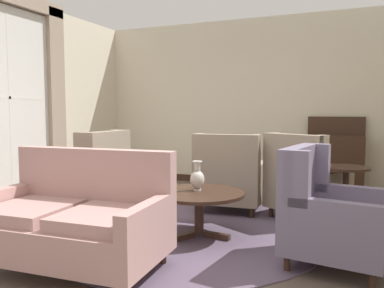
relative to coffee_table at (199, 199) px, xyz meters
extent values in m
plane|color=brown|center=(-0.25, -0.16, -0.41)|extent=(9.16, 9.16, 0.00)
cube|color=beige|center=(-0.25, 3.11, 1.08)|extent=(5.88, 0.08, 2.98)
cube|color=beige|center=(-3.10, 0.82, 1.08)|extent=(0.08, 4.58, 2.98)
cube|color=#382319|center=(-0.25, 3.05, -0.35)|extent=(5.72, 0.03, 0.12)
cylinder|color=#5B4C60|center=(-0.25, 0.14, -0.40)|extent=(3.16, 3.16, 0.01)
cube|color=silver|center=(-3.04, 0.32, 1.13)|extent=(0.03, 1.44, 2.48)
cube|color=white|center=(-3.03, 0.32, 1.13)|extent=(0.02, 1.52, 2.56)
cube|color=white|center=(-3.02, 0.32, 1.13)|extent=(0.02, 0.04, 2.48)
cube|color=white|center=(-3.02, 0.32, 1.13)|extent=(0.02, 1.44, 0.04)
cube|color=tan|center=(-2.98, 1.22, 1.18)|extent=(0.10, 0.32, 2.78)
cylinder|color=#382319|center=(0.00, 0.00, 0.06)|extent=(0.97, 0.97, 0.04)
cylinder|color=#382319|center=(0.00, 0.00, -0.16)|extent=(0.10, 0.10, 0.41)
cube|color=#382319|center=(0.22, -0.03, -0.38)|extent=(0.29, 0.09, 0.07)
cube|color=#382319|center=(-0.09, 0.20, -0.38)|extent=(0.16, 0.28, 0.07)
cube|color=#382319|center=(-0.10, -0.19, -0.38)|extent=(0.18, 0.28, 0.07)
cylinder|color=beige|center=(-0.04, 0.05, 0.09)|extent=(0.09, 0.09, 0.02)
ellipsoid|color=beige|center=(-0.04, 0.05, 0.20)|extent=(0.16, 0.16, 0.19)
cylinder|color=beige|center=(-0.04, 0.05, 0.34)|extent=(0.06, 0.06, 0.10)
torus|color=beige|center=(-0.04, 0.05, 0.39)|extent=(0.11, 0.11, 0.02)
cube|color=tan|center=(-0.69, -1.25, -0.12)|extent=(1.65, 0.99, 0.30)
cube|color=tan|center=(-0.71, -0.87, 0.31)|extent=(1.61, 0.23, 0.56)
cube|color=tan|center=(-1.04, -1.31, 0.08)|extent=(0.68, 0.73, 0.10)
cube|color=tan|center=(-0.33, -1.27, 0.08)|extent=(0.68, 0.73, 0.10)
cube|color=tan|center=(0.06, -1.25, 0.13)|extent=(0.16, 0.80, 0.20)
cylinder|color=#382319|center=(-1.41, -0.92, -0.34)|extent=(0.06, 0.06, 0.14)
cylinder|color=#382319|center=(-0.01, -0.84, -0.34)|extent=(0.06, 0.06, 0.14)
cube|color=gray|center=(-0.03, 1.23, -0.11)|extent=(0.92, 0.91, 0.31)
cube|color=gray|center=(0.01, 0.88, 0.34)|extent=(0.86, 0.21, 0.60)
cube|color=gray|center=(0.37, 1.00, 0.41)|extent=(0.12, 0.21, 0.46)
cube|color=gray|center=(-0.37, 0.94, 0.41)|extent=(0.12, 0.21, 0.46)
cube|color=gray|center=(0.34, 1.31, 0.14)|extent=(0.17, 0.74, 0.19)
cube|color=gray|center=(-0.40, 1.24, 0.14)|extent=(0.17, 0.74, 0.19)
cylinder|color=#382319|center=(0.29, 1.59, -0.34)|extent=(0.06, 0.06, 0.14)
cylinder|color=#382319|center=(-0.40, 1.53, -0.34)|extent=(0.06, 0.06, 0.14)
cylinder|color=#382319|center=(0.35, 0.92, -0.34)|extent=(0.06, 0.06, 0.14)
cylinder|color=#382319|center=(-0.34, 0.86, -0.34)|extent=(0.06, 0.06, 0.14)
cube|color=gray|center=(0.99, 1.23, -0.13)|extent=(1.07, 1.12, 0.28)
cube|color=gray|center=(0.82, 0.91, 0.34)|extent=(0.74, 0.47, 0.65)
cube|color=gray|center=(1.16, 0.84, 0.41)|extent=(0.18, 0.22, 0.50)
cube|color=gray|center=(0.57, 1.15, 0.41)|extent=(0.18, 0.22, 0.50)
cube|color=gray|center=(1.31, 1.13, 0.11)|extent=(0.44, 0.72, 0.19)
cube|color=gray|center=(0.72, 1.43, 0.11)|extent=(0.44, 0.72, 0.19)
cylinder|color=#382319|center=(1.42, 1.41, -0.34)|extent=(0.06, 0.06, 0.14)
cylinder|color=#382319|center=(0.89, 1.68, -0.34)|extent=(0.06, 0.06, 0.14)
cylinder|color=#382319|center=(1.09, 0.78, -0.34)|extent=(0.06, 0.06, 0.14)
cylinder|color=#382319|center=(0.56, 1.06, -0.34)|extent=(0.06, 0.06, 0.14)
cube|color=gray|center=(-1.50, -0.01, -0.13)|extent=(0.86, 0.76, 0.29)
cube|color=gray|center=(-1.14, -0.02, 0.36)|extent=(0.15, 0.75, 0.68)
cube|color=gray|center=(-1.23, 0.31, 0.44)|extent=(0.20, 0.10, 0.52)
cube|color=gray|center=(-1.24, -0.34, 0.44)|extent=(0.20, 0.10, 0.52)
cube|color=gray|center=(-1.54, 0.31, 0.11)|extent=(0.75, 0.11, 0.19)
cube|color=gray|center=(-1.55, -0.33, 0.11)|extent=(0.75, 0.11, 0.19)
cylinder|color=#382319|center=(-1.84, 0.29, -0.34)|extent=(0.06, 0.06, 0.14)
cylinder|color=#382319|center=(-1.85, -0.30, -0.34)|extent=(0.06, 0.06, 0.14)
cylinder|color=#382319|center=(-1.15, 0.28, -0.34)|extent=(0.06, 0.06, 0.14)
cylinder|color=#382319|center=(-1.15, -0.31, -0.34)|extent=(0.06, 0.06, 0.14)
cube|color=slate|center=(1.40, -0.29, -0.13)|extent=(0.93, 0.93, 0.29)
cube|color=slate|center=(1.06, -0.24, 0.32)|extent=(0.26, 0.84, 0.61)
cube|color=slate|center=(1.10, -0.61, 0.39)|extent=(0.21, 0.13, 0.46)
cube|color=slate|center=(1.20, 0.11, 0.39)|extent=(0.21, 0.13, 0.46)
cube|color=slate|center=(1.39, -0.65, 0.13)|extent=(0.72, 0.20, 0.23)
cube|color=slate|center=(1.50, 0.06, 0.13)|extent=(0.72, 0.20, 0.23)
cylinder|color=#382319|center=(1.67, -0.66, -0.34)|extent=(0.06, 0.06, 0.14)
cylinder|color=#382319|center=(1.77, -0.01, -0.34)|extent=(0.06, 0.06, 0.14)
cylinder|color=#382319|center=(1.02, -0.57, -0.34)|extent=(0.06, 0.06, 0.14)
cylinder|color=#382319|center=(1.12, 0.09, -0.34)|extent=(0.06, 0.06, 0.14)
cylinder|color=#382319|center=(1.44, 1.00, 0.28)|extent=(0.53, 0.53, 0.03)
cylinder|color=#382319|center=(1.44, 1.00, -0.07)|extent=(0.07, 0.07, 0.68)
cylinder|color=#382319|center=(1.44, 1.00, -0.39)|extent=(0.35, 0.35, 0.04)
cube|color=#382319|center=(1.22, 2.81, 0.12)|extent=(0.89, 0.41, 0.86)
cube|color=#382319|center=(1.22, 2.99, 0.70)|extent=(0.89, 0.04, 0.30)
cube|color=#382319|center=(0.83, 2.65, -0.36)|extent=(0.06, 0.06, 0.10)
cube|color=#382319|center=(1.62, 2.65, -0.36)|extent=(0.06, 0.06, 0.10)
cube|color=#382319|center=(0.83, 2.96, -0.36)|extent=(0.06, 0.06, 0.10)
cube|color=#382319|center=(1.62, 2.96, -0.36)|extent=(0.06, 0.06, 0.10)
camera|label=1|loc=(1.52, -3.83, 0.94)|focal=36.67mm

